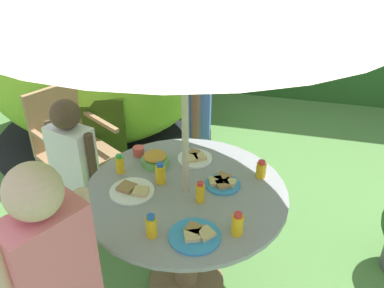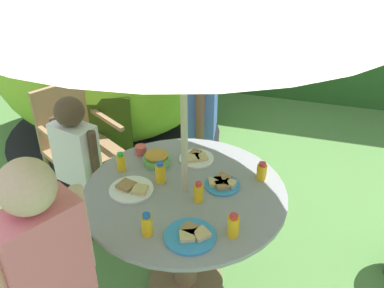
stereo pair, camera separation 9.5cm
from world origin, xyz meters
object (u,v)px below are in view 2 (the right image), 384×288
at_px(plate_mid_left, 222,184).
at_px(plate_center_back, 196,158).
at_px(child_in_blue_shirt, 203,102).
at_px(juice_bottle_near_left, 262,171).
at_px(snack_bowl, 157,158).
at_px(juice_bottle_back_edge, 147,225).
at_px(plate_front_edge, 191,235).
at_px(dome_tent, 108,62).
at_px(garden_table, 185,218).
at_px(plate_far_left, 132,189).
at_px(juice_bottle_far_right, 160,173).
at_px(juice_bottle_near_right, 121,162).
at_px(wooden_chair, 76,138).
at_px(child_in_pink_shirt, 44,257).
at_px(juice_bottle_mid_right, 233,226).
at_px(child_in_white_shirt, 76,154).
at_px(juice_bottle_center_front, 198,193).
at_px(cup_near, 141,150).

distance_m(plate_mid_left, plate_center_back, 0.31).
distance_m(child_in_blue_shirt, juice_bottle_near_left, 0.88).
xyz_separation_m(snack_bowl, plate_center_back, (0.22, 0.11, -0.03)).
height_order(snack_bowl, juice_bottle_near_left, juice_bottle_near_left).
bearing_deg(juice_bottle_near_left, juice_bottle_back_edge, -127.12).
relative_size(plate_mid_left, plate_front_edge, 0.78).
xyz_separation_m(dome_tent, juice_bottle_back_edge, (1.20, -2.07, 0.05)).
bearing_deg(garden_table, plate_mid_left, 28.23).
relative_size(child_in_blue_shirt, plate_far_left, 5.35).
xyz_separation_m(garden_table, plate_mid_left, (0.19, 0.10, 0.22)).
distance_m(plate_front_edge, juice_bottle_far_right, 0.49).
bearing_deg(juice_bottle_near_right, child_in_blue_shirt, 71.64).
relative_size(wooden_chair, child_in_pink_shirt, 0.70).
distance_m(juice_bottle_near_right, juice_bottle_mid_right, 0.83).
bearing_deg(plate_center_back, plate_front_edge, -76.62).
distance_m(child_in_white_shirt, juice_bottle_back_edge, 0.97).
height_order(garden_table, juice_bottle_mid_right, juice_bottle_mid_right).
height_order(snack_bowl, plate_far_left, snack_bowl).
height_order(plate_center_back, juice_bottle_near_right, juice_bottle_near_right).
xyz_separation_m(wooden_chair, juice_bottle_near_right, (0.66, -0.58, 0.27)).
bearing_deg(juice_bottle_back_edge, wooden_chair, 133.96).
distance_m(child_in_pink_shirt, juice_bottle_far_right, 0.83).
relative_size(wooden_chair, plate_front_edge, 3.71).
xyz_separation_m(garden_table, wooden_chair, (-1.08, 0.66, -0.01)).
relative_size(garden_table, juice_bottle_center_front, 9.20).
height_order(wooden_chair, juice_bottle_center_front, wooden_chair).
height_order(child_in_blue_shirt, plate_mid_left, child_in_blue_shirt).
height_order(child_in_pink_shirt, plate_center_back, child_in_pink_shirt).
xyz_separation_m(juice_bottle_near_right, juice_bottle_far_right, (0.26, -0.04, 0.01)).
relative_size(juice_bottle_near_right, juice_bottle_center_front, 0.97).
xyz_separation_m(plate_front_edge, juice_bottle_center_front, (-0.04, 0.27, 0.05)).
bearing_deg(garden_table, child_in_blue_shirt, 98.71).
xyz_separation_m(plate_front_edge, juice_bottle_far_right, (-0.29, 0.39, 0.05)).
height_order(child_in_blue_shirt, plate_far_left, child_in_blue_shirt).
xyz_separation_m(garden_table, plate_center_back, (-0.02, 0.32, 0.22)).
bearing_deg(cup_near, juice_bottle_near_left, -4.17).
relative_size(juice_bottle_center_front, cup_near, 1.75).
height_order(wooden_chair, child_in_blue_shirt, child_in_blue_shirt).
bearing_deg(child_in_blue_shirt, cup_near, -29.13).
distance_m(child_in_white_shirt, juice_bottle_center_front, 0.96).
distance_m(child_in_blue_shirt, juice_bottle_near_right, 0.89).
bearing_deg(juice_bottle_near_left, dome_tent, 139.01).
xyz_separation_m(plate_front_edge, juice_bottle_back_edge, (-0.21, -0.04, 0.05)).
xyz_separation_m(plate_mid_left, plate_front_edge, (-0.06, -0.45, -0.00)).
relative_size(juice_bottle_near_left, juice_bottle_center_front, 0.88).
distance_m(plate_front_edge, juice_bottle_center_front, 0.28).
relative_size(child_in_pink_shirt, plate_center_back, 6.25).
relative_size(garden_table, juice_bottle_near_left, 10.49).
distance_m(child_in_white_shirt, plate_mid_left, 1.01).
relative_size(garden_table, child_in_white_shirt, 1.02).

